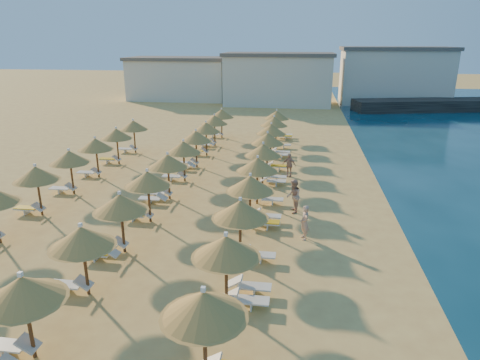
% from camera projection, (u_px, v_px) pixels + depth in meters
% --- Properties ---
extents(ground, '(220.00, 220.00, 0.00)m').
position_uv_depth(ground, '(202.00, 227.00, 21.67)').
color(ground, '#D7B25E').
rests_on(ground, ground).
extents(jetty, '(30.10, 10.96, 1.50)m').
position_uv_depth(jetty, '(464.00, 105.00, 57.50)').
color(jetty, black).
rests_on(jetty, ground).
extents(hotel_blocks, '(48.10, 11.94, 8.10)m').
position_uv_depth(hotel_blocks, '(289.00, 77.00, 63.81)').
color(hotel_blocks, beige).
rests_on(hotel_blocks, ground).
extents(parasol_row_east, '(2.43, 36.31, 2.89)m').
position_uv_depth(parasol_row_east, '(257.00, 165.00, 24.14)').
color(parasol_row_east, brown).
rests_on(parasol_row_east, ground).
extents(parasol_row_west, '(2.43, 36.31, 2.89)m').
position_uv_depth(parasol_row_west, '(168.00, 162.00, 24.86)').
color(parasol_row_west, brown).
rests_on(parasol_row_west, ground).
extents(parasol_row_inland, '(2.43, 22.76, 2.89)m').
position_uv_depth(parasol_row_inland, '(70.00, 158.00, 25.70)').
color(parasol_row_inland, brown).
rests_on(parasol_row_inland, ground).
extents(loungers, '(14.43, 35.33, 0.66)m').
position_uv_depth(loungers, '(186.00, 195.00, 25.28)').
color(loungers, silver).
rests_on(loungers, ground).
extents(beachgoer_c, '(1.04, 0.70, 1.64)m').
position_uv_depth(beachgoer_c, '(289.00, 165.00, 29.52)').
color(beachgoer_c, tan).
rests_on(beachgoer_c, ground).
extents(beachgoer_a, '(0.57, 0.71, 1.69)m').
position_uv_depth(beachgoer_a, '(305.00, 223.00, 20.17)').
color(beachgoer_a, tan).
rests_on(beachgoer_a, ground).
extents(beachgoer_b, '(0.76, 0.95, 1.88)m').
position_uv_depth(beachgoer_b, '(293.00, 196.00, 23.29)').
color(beachgoer_b, tan).
rests_on(beachgoer_b, ground).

